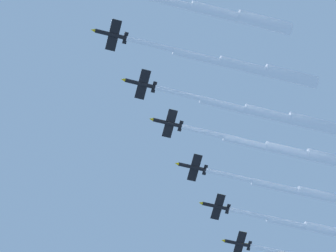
{
  "coord_description": "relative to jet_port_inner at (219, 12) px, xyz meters",
  "views": [
    {
      "loc": [
        -101.45,
        90.42,
        9.4
      ],
      "look_at": [
        0.0,
        0.0,
        206.78
      ],
      "focal_mm": 88.78,
      "sensor_mm": 36.0,
      "label": 1
    }
  ],
  "objects": [
    {
      "name": "jet_starboard_inner",
      "position": [
        6.21,
        -16.23,
        -2.22
      ],
      "size": [
        32.0,
        58.43,
        4.57
      ],
      "color": "black"
    },
    {
      "name": "jet_port_mid",
      "position": [
        12.78,
        -32.49,
        -2.2
      ],
      "size": [
        31.92,
        59.03,
        4.52
      ],
      "color": "black"
    },
    {
      "name": "jet_starboard_mid",
      "position": [
        19.44,
        -48.02,
        1.13
      ],
      "size": [
        31.68,
        58.54,
        4.55
      ],
      "color": "black"
    },
    {
      "name": "jet_port_inner",
      "position": [
        0.0,
        0.0,
        0.0
      ],
      "size": [
        31.57,
        57.83,
        4.47
      ],
      "color": "black"
    },
    {
      "name": "jet_port_outer",
      "position": [
        23.66,
        -68.1,
        0.18
      ],
      "size": [
        35.19,
        64.99,
        4.49
      ],
      "color": "black"
    },
    {
      "name": "jet_starboard_outer",
      "position": [
        32.85,
        -78.8,
        0.29
      ],
      "size": [
        31.08,
        57.08,
        4.51
      ],
      "color": "black"
    }
  ]
}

